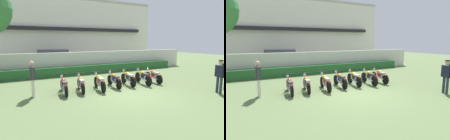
# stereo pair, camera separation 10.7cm
# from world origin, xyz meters

# --- Properties ---
(ground) EXTENTS (60.00, 60.00, 0.00)m
(ground) POSITION_xyz_m (0.00, 0.00, 0.00)
(ground) COLOR #607547
(building) EXTENTS (22.93, 6.50, 7.45)m
(building) POSITION_xyz_m (0.00, 16.32, 3.72)
(building) COLOR silver
(building) RESTS_ON ground
(compound_wall) EXTENTS (21.78, 0.30, 1.76)m
(compound_wall) POSITION_xyz_m (0.00, 7.49, 0.88)
(compound_wall) COLOR silver
(compound_wall) RESTS_ON ground
(hedge_row) EXTENTS (17.43, 0.70, 0.70)m
(hedge_row) POSITION_xyz_m (0.00, 6.79, 0.35)
(hedge_row) COLOR #28602D
(hedge_row) RESTS_ON ground
(parked_car) EXTENTS (4.71, 2.57, 1.89)m
(parked_car) POSITION_xyz_m (-1.64, 10.42, 0.94)
(parked_car) COLOR silver
(parked_car) RESTS_ON ground
(motorcycle_in_row_0) EXTENTS (0.60, 1.90, 0.95)m
(motorcycle_in_row_0) POSITION_xyz_m (-2.92, 1.85, 0.44)
(motorcycle_in_row_0) COLOR black
(motorcycle_in_row_0) RESTS_ON ground
(motorcycle_in_row_1) EXTENTS (0.60, 1.82, 0.95)m
(motorcycle_in_row_1) POSITION_xyz_m (-2.03, 1.82, 0.44)
(motorcycle_in_row_1) COLOR black
(motorcycle_in_row_1) RESTS_ON ground
(motorcycle_in_row_2) EXTENTS (0.60, 1.93, 0.96)m
(motorcycle_in_row_2) POSITION_xyz_m (-1.00, 1.68, 0.45)
(motorcycle_in_row_2) COLOR black
(motorcycle_in_row_2) RESTS_ON ground
(motorcycle_in_row_3) EXTENTS (0.60, 1.83, 0.96)m
(motorcycle_in_row_3) POSITION_xyz_m (0.02, 1.86, 0.45)
(motorcycle_in_row_3) COLOR black
(motorcycle_in_row_3) RESTS_ON ground
(motorcycle_in_row_4) EXTENTS (0.60, 1.86, 0.97)m
(motorcycle_in_row_4) POSITION_xyz_m (0.99, 1.86, 0.45)
(motorcycle_in_row_4) COLOR black
(motorcycle_in_row_4) RESTS_ON ground
(motorcycle_in_row_5) EXTENTS (0.60, 1.93, 0.98)m
(motorcycle_in_row_5) POSITION_xyz_m (1.99, 1.70, 0.46)
(motorcycle_in_row_5) COLOR black
(motorcycle_in_row_5) RESTS_ON ground
(motorcycle_in_row_6) EXTENTS (0.60, 1.90, 0.95)m
(motorcycle_in_row_6) POSITION_xyz_m (2.91, 1.80, 0.44)
(motorcycle_in_row_6) COLOR black
(motorcycle_in_row_6) RESTS_ON ground
(inspector_person) EXTENTS (0.24, 0.70, 1.75)m
(inspector_person) POSITION_xyz_m (-4.37, 1.97, 1.05)
(inspector_person) COLOR silver
(inspector_person) RESTS_ON ground
(officer_0) EXTENTS (0.32, 0.67, 1.72)m
(officer_0) POSITION_xyz_m (4.21, -1.81, 1.03)
(officer_0) COLOR #28333D
(officer_0) RESTS_ON ground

